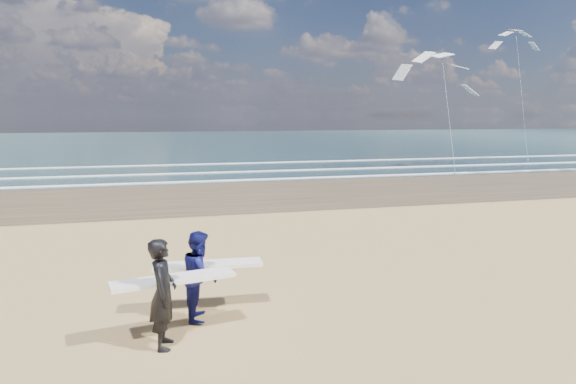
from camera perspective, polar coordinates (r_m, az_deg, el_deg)
name	(u,v)px	position (r m, az deg, el deg)	size (l,w,h in m)	color
wet_sand_strip	(517,182)	(34.25, 24.07, 1.05)	(220.00, 12.00, 0.01)	#483626
ocean	(288,140)	(83.26, -0.04, 5.75)	(220.00, 100.00, 0.02)	#1B343C
foam_breakers	(430,165)	(42.51, 15.50, 2.86)	(220.00, 11.70, 0.05)	white
surfer_near	(164,292)	(9.29, -13.59, -10.73)	(2.26, 1.19, 1.94)	black
surfer_far	(201,274)	(10.43, -9.68, -8.99)	(2.23, 1.16, 1.77)	#0E104F
kite_1	(446,91)	(39.27, 17.15, 10.66)	(6.81, 4.85, 9.73)	slate
kite_5	(521,84)	(53.34, 24.44, 10.86)	(5.12, 4.66, 13.04)	slate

